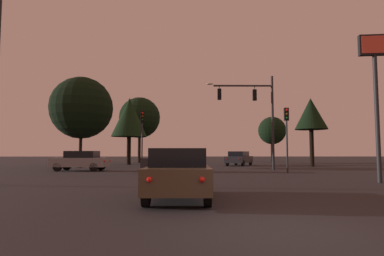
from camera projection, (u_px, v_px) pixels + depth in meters
ground_plane at (204, 168)px, 30.18m from camera, size 168.00×168.00×0.00m
traffic_signal_mast_arm at (255, 107)px, 26.21m from camera, size 5.44×0.38×7.60m
traffic_light_corner_left at (142, 128)px, 27.19m from camera, size 0.35×0.38×4.86m
traffic_light_corner_right at (287, 127)px, 22.75m from camera, size 0.30×0.35×4.54m
car_nearside_lane at (179, 173)px, 9.76m from camera, size 1.84×4.25×1.52m
car_crossing_left at (172, 161)px, 23.54m from camera, size 4.35×1.80×1.52m
car_crossing_right at (81, 160)px, 24.75m from camera, size 4.38×2.12×1.52m
car_far_lane at (239, 158)px, 34.75m from camera, size 3.66×4.83×1.52m
store_sign_illuminated at (375, 74)px, 15.40m from camera, size 1.42×0.42×7.02m
tree_behind_sign at (81, 108)px, 30.43m from camera, size 5.80×5.80×8.48m
tree_left_far at (140, 118)px, 44.41m from camera, size 5.58×5.58×8.94m
tree_center_horizon at (129, 117)px, 38.10m from camera, size 4.17×4.17×7.82m
tree_right_cluster at (311, 114)px, 32.82m from camera, size 3.24×3.24×6.91m
tree_lot_edge at (272, 131)px, 49.07m from camera, size 4.17×4.17×6.81m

